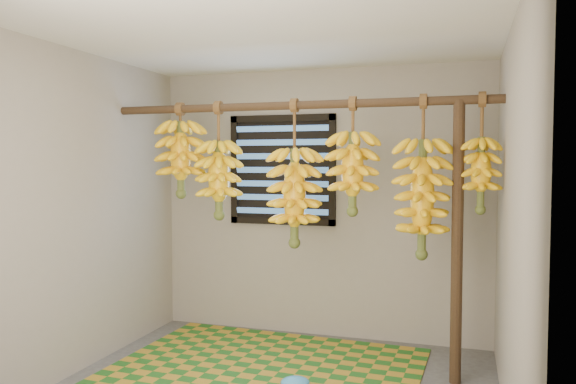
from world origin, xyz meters
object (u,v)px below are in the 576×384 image
at_px(banana_bunch_f, 481,175).
at_px(banana_bunch_a, 219,179).
at_px(plastic_bag, 295,383).
at_px(banana_bunch_c, 294,197).
at_px(banana_bunch_b, 181,159).
at_px(woven_mat, 263,370).
at_px(banana_bunch_e, 422,198).
at_px(support_post, 457,243).
at_px(banana_bunch_d, 353,173).

bearing_deg(banana_bunch_f, banana_bunch_a, -180.00).
relative_size(plastic_bag, banana_bunch_c, 0.18).
bearing_deg(banana_bunch_f, banana_bunch_b, -180.00).
distance_m(woven_mat, banana_bunch_c, 1.33).
relative_size(banana_bunch_a, banana_bunch_e, 0.79).
relative_size(banana_bunch_b, banana_bunch_f, 0.91).
bearing_deg(support_post, banana_bunch_d, -180.00).
relative_size(banana_bunch_d, banana_bunch_e, 0.74).
xyz_separation_m(banana_bunch_a, banana_bunch_c, (0.63, 0.00, -0.13)).
relative_size(support_post, woven_mat, 0.88).
bearing_deg(banana_bunch_d, banana_bunch_c, 180.00).
bearing_deg(banana_bunch_b, banana_bunch_a, 0.00).
bearing_deg(banana_bunch_e, banana_bunch_b, -180.00).
xyz_separation_m(support_post, banana_bunch_c, (-1.20, 0.00, 0.30)).
bearing_deg(support_post, banana_bunch_c, 180.00).
height_order(banana_bunch_d, banana_bunch_f, same).
height_order(woven_mat, banana_bunch_b, banana_bunch_b).
relative_size(woven_mat, banana_bunch_b, 3.02).
bearing_deg(woven_mat, banana_bunch_b, 165.47).
bearing_deg(support_post, banana_bunch_b, 180.00).
bearing_deg(banana_bunch_c, banana_bunch_f, 0.00).
xyz_separation_m(banana_bunch_b, banana_bunch_c, (0.97, 0.00, -0.29)).
bearing_deg(banana_bunch_b, banana_bunch_f, 0.00).
xyz_separation_m(plastic_bag, banana_bunch_a, (-0.77, 0.46, 1.38)).
height_order(banana_bunch_a, banana_bunch_e, same).
distance_m(plastic_bag, banana_bunch_c, 1.34).
height_order(banana_bunch_c, banana_bunch_e, same).
distance_m(woven_mat, banana_bunch_e, 1.75).
distance_m(support_post, banana_bunch_a, 1.88).
xyz_separation_m(banana_bunch_c, banana_bunch_e, (0.95, 0.00, 0.01)).
relative_size(support_post, banana_bunch_f, 2.41).
bearing_deg(banana_bunch_d, banana_bunch_a, 180.00).
bearing_deg(banana_bunch_d, plastic_bag, -123.28).
height_order(banana_bunch_a, banana_bunch_c, same).
relative_size(woven_mat, banana_bunch_f, 2.75).
bearing_deg(banana_bunch_b, support_post, 0.00).
distance_m(support_post, woven_mat, 1.72).
relative_size(plastic_bag, banana_bunch_d, 0.24).
bearing_deg(banana_bunch_b, plastic_bag, -22.55).
xyz_separation_m(woven_mat, banana_bunch_b, (-0.78, 0.20, 1.59)).
bearing_deg(banana_bunch_f, woven_mat, -172.49).
height_order(woven_mat, banana_bunch_d, banana_bunch_d).
xyz_separation_m(support_post, banana_bunch_e, (-0.24, 0.00, 0.31)).
relative_size(plastic_bag, banana_bunch_f, 0.25).
distance_m(support_post, banana_bunch_e, 0.40).
xyz_separation_m(support_post, woven_mat, (-1.38, -0.20, -0.99)).
height_order(plastic_bag, banana_bunch_e, banana_bunch_e).
height_order(support_post, banana_bunch_e, banana_bunch_e).
xyz_separation_m(woven_mat, banana_bunch_a, (-0.44, 0.20, 1.43)).
xyz_separation_m(banana_bunch_b, banana_bunch_f, (2.31, 0.00, -0.11)).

